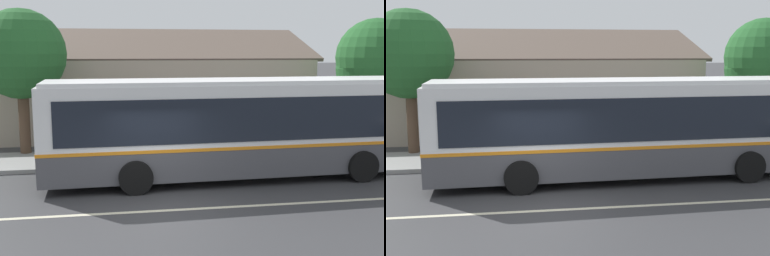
{
  "view_description": "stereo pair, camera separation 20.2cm",
  "coord_description": "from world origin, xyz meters",
  "views": [
    {
      "loc": [
        -1.19,
        -11.93,
        4.1
      ],
      "look_at": [
        1.31,
        2.95,
        1.68
      ],
      "focal_mm": 45.0,
      "sensor_mm": 36.0,
      "label": 1
    },
    {
      "loc": [
        -0.99,
        -11.97,
        4.1
      ],
      "look_at": [
        1.31,
        2.95,
        1.68
      ],
      "focal_mm": 45.0,
      "sensor_mm": 36.0,
      "label": 2
    }
  ],
  "objects": [
    {
      "name": "sidewalk_far",
      "position": [
        0.0,
        6.0,
        0.07
      ],
      "size": [
        60.0,
        3.0,
        0.15
      ],
      "primitive_type": "cube",
      "color": "gray",
      "rests_on": "ground"
    },
    {
      "name": "lane_divider_stripe",
      "position": [
        0.0,
        0.0,
        0.0
      ],
      "size": [
        60.0,
        0.16,
        0.01
      ],
      "primitive_type": "cube",
      "color": "beige",
      "rests_on": "ground"
    },
    {
      "name": "street_tree_secondary",
      "position": [
        -4.55,
        7.36,
        3.96
      ],
      "size": [
        3.43,
        3.43,
        5.71
      ],
      "color": "#4C3828",
      "rests_on": "ground"
    },
    {
      "name": "ground_plane",
      "position": [
        0.0,
        0.0,
        0.0
      ],
      "size": [
        300.0,
        300.0,
        0.0
      ],
      "primitive_type": "plane",
      "color": "#38383A"
    },
    {
      "name": "bench_down_street",
      "position": [
        2.06,
        5.27,
        0.57
      ],
      "size": [
        1.77,
        0.51,
        0.94
      ],
      "color": "brown",
      "rests_on": "sidewalk_far"
    },
    {
      "name": "bench_by_building",
      "position": [
        -2.28,
        5.32,
        0.57
      ],
      "size": [
        1.62,
        0.51,
        0.94
      ],
      "color": "brown",
      "rests_on": "sidewalk_far"
    },
    {
      "name": "community_building",
      "position": [
        -2.63,
        13.96,
        1.96
      ],
      "size": [
        22.46,
        9.36,
        6.27
      ],
      "color": "tan",
      "rests_on": "ground"
    },
    {
      "name": "transit_bus",
      "position": [
        2.78,
        2.9,
        1.73
      ],
      "size": [
        12.37,
        3.02,
        3.21
      ],
      "color": "#47474C",
      "rests_on": "ground"
    },
    {
      "name": "street_tree_primary",
      "position": [
        9.78,
        7.09,
        3.69
      ],
      "size": [
        3.28,
        3.28,
        5.48
      ],
      "color": "#4C3828",
      "rests_on": "ground"
    }
  ]
}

